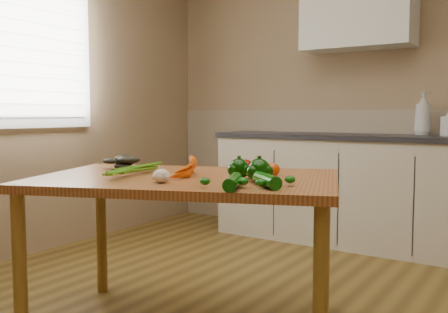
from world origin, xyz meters
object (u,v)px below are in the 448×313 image
Objects in this scene: garlic_bulb at (161,176)px; zucchini_a at (267,180)px; pepper_a at (239,169)px; leafy_greens at (121,160)px; tomato_b at (253,167)px; carrot_bunch at (170,169)px; pepper_b at (258,170)px; soap_bottle_a at (423,113)px; tomato_a at (246,166)px; table at (187,193)px; tomato_c at (273,169)px; zucchini_b at (233,182)px; pepper_c at (259,171)px.

garlic_bulb is 0.36× the size of zucchini_a.
leafy_greens is at bearing -179.58° from pepper_a.
leafy_greens is 0.73m from tomato_b.
pepper_b is at bearing -0.13° from carrot_bunch.
soap_bottle_a reaches higher than tomato_a.
table is 2.34m from soap_bottle_a.
pepper_a is at bearing 56.07° from garlic_bulb.
soap_bottle_a is at bearing 82.33° from pepper_b.
pepper_a is (-0.36, -2.16, -0.26)m from soap_bottle_a.
tomato_c is (0.16, -0.08, 0.00)m from tomato_b.
leafy_greens is at bearing 152.88° from table.
soap_bottle_a is at bearing 53.42° from table.
soap_bottle_a is 1.66× the size of leafy_greens.
pepper_a is 0.09m from pepper_b.
zucchini_b is at bearing 134.78° from soap_bottle_a.
carrot_bunch is at bearing -163.70° from pepper_a.
soap_bottle_a is 3.62× the size of pepper_a.
leafy_greens is 2.81× the size of garlic_bulb.
zucchini_a is (-0.12, -2.33, -0.28)m from soap_bottle_a.
tomato_c is at bearing 103.21° from pepper_c.
soap_bottle_a is at bearing 85.01° from zucchini_b.
table is 0.43m from tomato_c.
pepper_a reaches higher than tomato_c.
zucchini_a is at bearing -9.28° from leafy_greens.
pepper_b is at bearing -54.53° from tomato_b.
garlic_bulb is (0.55, -0.30, -0.02)m from leafy_greens.
pepper_b reaches higher than tomato_b.
carrot_bunch is 1.30× the size of zucchini_a.
pepper_a is (0.26, 0.06, 0.13)m from table.
pepper_a reaches higher than zucchini_a.
garlic_bulb is 0.59m from tomato_b.
tomato_a is 0.48m from zucchini_a.
soap_bottle_a is at bearing 80.68° from pepper_a.
pepper_c is at bearing 134.09° from soap_bottle_a.
pepper_c is at bearing 37.23° from garlic_bulb.
tomato_a is at bearing 27.97° from carrot_bunch.
garlic_bulb reaches higher than zucchini_b.
soap_bottle_a is at bearing 82.08° from tomato_c.
tomato_a reaches higher than zucchini_b.
tomato_b is at bearing 33.67° from carrot_bunch.
tomato_b is 0.18m from tomato_c.
carrot_bunch is at bearing -125.22° from tomato_b.
pepper_b is (-0.28, -2.11, -0.26)m from soap_bottle_a.
pepper_a reaches higher than table.
table is 17.83× the size of pepper_a.
pepper_c reaches higher than pepper_a.
tomato_b is at bearing 21.76° from leafy_greens.
pepper_b is (0.07, 0.06, -0.01)m from pepper_a.
tomato_c is 0.33× the size of zucchini_a.
leafy_greens is at bearing 146.64° from carrot_bunch.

